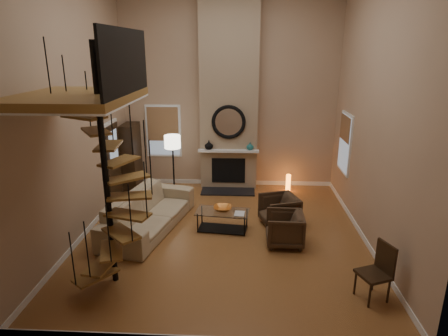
# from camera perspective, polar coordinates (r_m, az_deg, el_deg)

# --- Properties ---
(ground) EXTENTS (6.00, 6.50, 0.01)m
(ground) POSITION_cam_1_polar(r_m,az_deg,el_deg) (8.51, -0.14, -9.88)
(ground) COLOR #AE7138
(ground) RESTS_ON ground
(back_wall) EXTENTS (6.00, 0.02, 5.50)m
(back_wall) POSITION_cam_1_polar(r_m,az_deg,el_deg) (10.86, 0.79, 11.39)
(back_wall) COLOR tan
(back_wall) RESTS_ON ground
(front_wall) EXTENTS (6.00, 0.02, 5.50)m
(front_wall) POSITION_cam_1_polar(r_m,az_deg,el_deg) (4.46, -2.43, 2.44)
(front_wall) COLOR tan
(front_wall) RESTS_ON ground
(left_wall) EXTENTS (0.02, 6.50, 5.50)m
(left_wall) POSITION_cam_1_polar(r_m,az_deg,el_deg) (8.36, -21.39, 8.35)
(left_wall) COLOR tan
(left_wall) RESTS_ON ground
(right_wall) EXTENTS (0.02, 6.50, 5.50)m
(right_wall) POSITION_cam_1_polar(r_m,az_deg,el_deg) (8.06, 21.89, 7.99)
(right_wall) COLOR tan
(right_wall) RESTS_ON ground
(baseboard_back) EXTENTS (6.00, 0.02, 0.12)m
(baseboard_back) POSITION_cam_1_polar(r_m,az_deg,el_deg) (11.46, 0.74, -2.12)
(baseboard_back) COLOR white
(baseboard_back) RESTS_ON ground
(baseboard_left) EXTENTS (0.02, 6.50, 0.12)m
(baseboard_left) POSITION_cam_1_polar(r_m,az_deg,el_deg) (9.13, -19.46, -8.52)
(baseboard_left) COLOR white
(baseboard_left) RESTS_ON ground
(baseboard_right) EXTENTS (0.02, 6.50, 0.12)m
(baseboard_right) POSITION_cam_1_polar(r_m,az_deg,el_deg) (8.85, 19.85, -9.39)
(baseboard_right) COLOR white
(baseboard_right) RESTS_ON ground
(chimney_breast) EXTENTS (1.60, 0.38, 5.50)m
(chimney_breast) POSITION_cam_1_polar(r_m,az_deg,el_deg) (10.67, 0.75, 11.28)
(chimney_breast) COLOR #967E61
(chimney_breast) RESTS_ON ground
(hearth) EXTENTS (1.50, 0.60, 0.04)m
(hearth) POSITION_cam_1_polar(r_m,az_deg,el_deg) (10.84, 0.60, -3.51)
(hearth) COLOR black
(hearth) RESTS_ON ground
(firebox) EXTENTS (0.95, 0.02, 0.72)m
(firebox) POSITION_cam_1_polar(r_m,az_deg,el_deg) (10.94, 0.67, -0.37)
(firebox) COLOR black
(firebox) RESTS_ON chimney_breast
(mantel) EXTENTS (1.70, 0.18, 0.06)m
(mantel) POSITION_cam_1_polar(r_m,az_deg,el_deg) (10.69, 0.66, 2.56)
(mantel) COLOR white
(mantel) RESTS_ON chimney_breast
(mirror_frame) EXTENTS (0.94, 0.10, 0.94)m
(mirror_frame) POSITION_cam_1_polar(r_m,az_deg,el_deg) (10.57, 0.69, 6.83)
(mirror_frame) COLOR black
(mirror_frame) RESTS_ON chimney_breast
(mirror_disc) EXTENTS (0.80, 0.01, 0.80)m
(mirror_disc) POSITION_cam_1_polar(r_m,az_deg,el_deg) (10.58, 0.69, 6.84)
(mirror_disc) COLOR white
(mirror_disc) RESTS_ON chimney_breast
(vase_left) EXTENTS (0.24, 0.24, 0.25)m
(vase_left) POSITION_cam_1_polar(r_m,az_deg,el_deg) (10.73, -2.27, 3.44)
(vase_left) COLOR black
(vase_left) RESTS_ON mantel
(vase_right) EXTENTS (0.20, 0.20, 0.21)m
(vase_right) POSITION_cam_1_polar(r_m,az_deg,el_deg) (10.69, 3.89, 3.26)
(vase_right) COLOR #1C6163
(vase_right) RESTS_ON mantel
(window_back) EXTENTS (1.02, 0.06, 1.52)m
(window_back) POSITION_cam_1_polar(r_m,az_deg,el_deg) (11.24, -9.00, 5.56)
(window_back) COLOR white
(window_back) RESTS_ON back_wall
(window_right) EXTENTS (0.06, 1.02, 1.52)m
(window_right) POSITION_cam_1_polar(r_m,az_deg,el_deg) (10.14, 17.56, 3.68)
(window_right) COLOR white
(window_right) RESTS_ON right_wall
(entry_door) EXTENTS (0.10, 1.05, 2.16)m
(entry_door) POSITION_cam_1_polar(r_m,az_deg,el_deg) (10.33, -16.17, 0.74)
(entry_door) COLOR white
(entry_door) RESTS_ON ground
(loft) EXTENTS (1.70, 2.20, 1.09)m
(loft) POSITION_cam_1_polar(r_m,az_deg,el_deg) (6.28, -20.41, 10.27)
(loft) COLOR olive
(loft) RESTS_ON left_wall
(spiral_stair) EXTENTS (1.47, 1.47, 4.06)m
(spiral_stair) POSITION_cam_1_polar(r_m,az_deg,el_deg) (6.51, -16.91, -2.34)
(spiral_stair) COLOR black
(spiral_stair) RESTS_ON ground
(hutch) EXTENTS (0.39, 0.82, 1.84)m
(hutch) POSITION_cam_1_polar(r_m,az_deg,el_deg) (11.25, -13.58, 1.76)
(hutch) COLOR black
(hutch) RESTS_ON ground
(sofa) EXTENTS (1.71, 2.99, 0.82)m
(sofa) POSITION_cam_1_polar(r_m,az_deg,el_deg) (8.81, -11.12, -6.36)
(sofa) COLOR tan
(sofa) RESTS_ON ground
(armchair_near) EXTENTS (0.99, 0.97, 0.72)m
(armchair_near) POSITION_cam_1_polar(r_m,az_deg,el_deg) (8.90, 8.63, -6.24)
(armchair_near) COLOR #3F2D1D
(armchair_near) RESTS_ON ground
(armchair_far) EXTENTS (0.77, 0.75, 0.69)m
(armchair_far) POSITION_cam_1_polar(r_m,az_deg,el_deg) (8.07, 9.51, -8.90)
(armchair_far) COLOR #3F2D1D
(armchair_far) RESTS_ON ground
(coffee_table) EXTENTS (1.22, 0.71, 0.44)m
(coffee_table) POSITION_cam_1_polar(r_m,az_deg,el_deg) (8.59, -0.22, -7.46)
(coffee_table) COLOR silver
(coffee_table) RESTS_ON ground
(bowl) EXTENTS (0.40, 0.40, 0.10)m
(bowl) POSITION_cam_1_polar(r_m,az_deg,el_deg) (8.54, -0.21, -6.02)
(bowl) COLOR orange
(bowl) RESTS_ON coffee_table
(book) EXTENTS (0.24, 0.31, 0.03)m
(book) POSITION_cam_1_polar(r_m,az_deg,el_deg) (8.36, 2.13, -6.83)
(book) COLOR gray
(book) RESTS_ON coffee_table
(floor_lamp) EXTENTS (0.43, 0.43, 1.74)m
(floor_lamp) POSITION_cam_1_polar(r_m,az_deg,el_deg) (10.17, -7.65, 3.15)
(floor_lamp) COLOR black
(floor_lamp) RESTS_ON ground
(accent_lamp) EXTENTS (0.13, 0.13, 0.47)m
(accent_lamp) POSITION_cam_1_polar(r_m,az_deg,el_deg) (11.02, 9.52, -2.14)
(accent_lamp) COLOR orange
(accent_lamp) RESTS_ON ground
(side_chair) EXTENTS (0.57, 0.57, 0.96)m
(side_chair) POSITION_cam_1_polar(r_m,az_deg,el_deg) (6.80, 21.97, -13.75)
(side_chair) COLOR black
(side_chair) RESTS_ON ground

